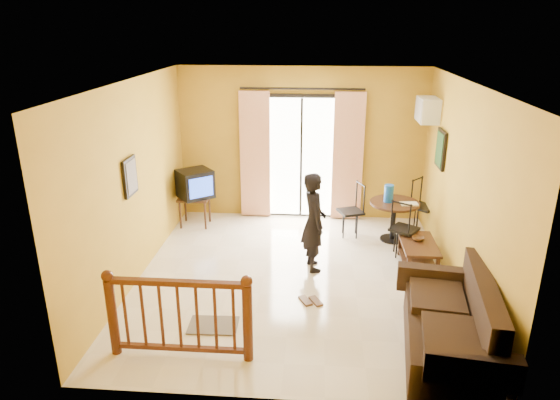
# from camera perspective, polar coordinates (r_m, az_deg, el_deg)

# --- Properties ---
(ground) EXTENTS (5.00, 5.00, 0.00)m
(ground) POSITION_cam_1_polar(r_m,az_deg,el_deg) (7.37, 1.56, -8.86)
(ground) COLOR beige
(ground) RESTS_ON ground
(room_shell) EXTENTS (5.00, 5.00, 5.00)m
(room_shell) POSITION_cam_1_polar(r_m,az_deg,el_deg) (6.73, 1.70, 3.99)
(room_shell) COLOR white
(room_shell) RESTS_ON ground
(balcony_door) EXTENTS (2.25, 0.14, 2.46)m
(balcony_door) POSITION_cam_1_polar(r_m,az_deg,el_deg) (9.21, 2.44, 4.98)
(balcony_door) COLOR black
(balcony_door) RESTS_ON ground
(tv_table) EXTENTS (0.54, 0.45, 0.55)m
(tv_table) POSITION_cam_1_polar(r_m,az_deg,el_deg) (9.15, -9.75, -0.10)
(tv_table) COLOR black
(tv_table) RESTS_ON ground
(television) EXTENTS (0.75, 0.74, 0.50)m
(television) POSITION_cam_1_polar(r_m,az_deg,el_deg) (9.03, -9.67, 1.84)
(television) COLOR black
(television) RESTS_ON tv_table
(picture_left) EXTENTS (0.05, 0.42, 0.52)m
(picture_left) POSITION_cam_1_polar(r_m,az_deg,el_deg) (7.04, -16.75, 2.57)
(picture_left) COLOR black
(picture_left) RESTS_ON room_shell
(dining_table) EXTENTS (0.82, 0.82, 0.69)m
(dining_table) POSITION_cam_1_polar(r_m,az_deg,el_deg) (8.58, 12.90, -1.15)
(dining_table) COLOR black
(dining_table) RESTS_ON ground
(water_jug) EXTENTS (0.16, 0.16, 0.29)m
(water_jug) POSITION_cam_1_polar(r_m,az_deg,el_deg) (8.48, 12.33, 0.74)
(water_jug) COLOR blue
(water_jug) RESTS_ON dining_table
(serving_tray) EXTENTS (0.29, 0.20, 0.02)m
(serving_tray) POSITION_cam_1_polar(r_m,az_deg,el_deg) (8.47, 14.54, -0.43)
(serving_tray) COLOR #F2EDCE
(serving_tray) RESTS_ON dining_table
(dining_chairs) EXTENTS (1.84, 1.59, 0.95)m
(dining_chairs) POSITION_cam_1_polar(r_m,az_deg,el_deg) (8.77, 12.54, -4.47)
(dining_chairs) COLOR black
(dining_chairs) RESTS_ON ground
(air_conditioner) EXTENTS (0.31, 0.60, 0.40)m
(air_conditioner) POSITION_cam_1_polar(r_m,az_deg,el_deg) (8.71, 16.50, 9.84)
(air_conditioner) COLOR white
(air_conditioner) RESTS_ON room_shell
(botanical_print) EXTENTS (0.05, 0.50, 0.60)m
(botanical_print) POSITION_cam_1_polar(r_m,az_deg,el_deg) (8.21, 17.88, 5.57)
(botanical_print) COLOR black
(botanical_print) RESTS_ON room_shell
(coffee_table) EXTENTS (0.51, 0.92, 0.41)m
(coffee_table) POSITION_cam_1_polar(r_m,az_deg,el_deg) (7.83, 15.50, -5.62)
(coffee_table) COLOR black
(coffee_table) RESTS_ON ground
(bowl) EXTENTS (0.24, 0.24, 0.06)m
(bowl) POSITION_cam_1_polar(r_m,az_deg,el_deg) (7.84, 15.50, -4.28)
(bowl) COLOR #4F321B
(bowl) RESTS_ON coffee_table
(sofa) EXTENTS (1.11, 2.02, 0.91)m
(sofa) POSITION_cam_1_polar(r_m,az_deg,el_deg) (6.00, 19.27, -13.56)
(sofa) COLOR black
(sofa) RESTS_ON ground
(standing_person) EXTENTS (0.49, 0.62, 1.50)m
(standing_person) POSITION_cam_1_polar(r_m,az_deg,el_deg) (7.35, 3.89, -2.52)
(standing_person) COLOR black
(standing_person) RESTS_ON ground
(stair_balustrade) EXTENTS (1.63, 0.13, 1.04)m
(stair_balustrade) POSITION_cam_1_polar(r_m,az_deg,el_deg) (5.64, -11.50, -12.43)
(stair_balustrade) COLOR #471E0F
(stair_balustrade) RESTS_ON ground
(doormat) EXTENTS (0.61, 0.42, 0.02)m
(doormat) POSITION_cam_1_polar(r_m,az_deg,el_deg) (6.36, -7.62, -14.00)
(doormat) COLOR #60584D
(doormat) RESTS_ON ground
(sandals) EXTENTS (0.34, 0.27, 0.03)m
(sandals) POSITION_cam_1_polar(r_m,az_deg,el_deg) (6.79, 3.52, -11.43)
(sandals) COLOR #4F321B
(sandals) RESTS_ON ground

